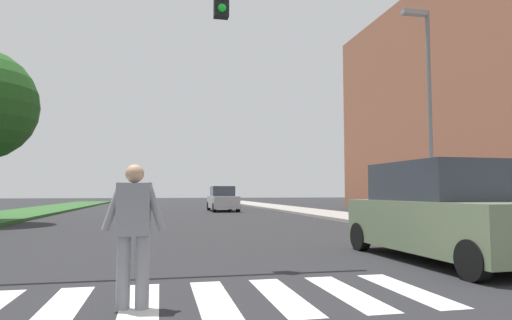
% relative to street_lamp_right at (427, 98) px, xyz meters
% --- Properties ---
extents(ground_plane, '(140.00, 140.00, 0.00)m').
position_rel_street_lamp_right_xyz_m(ground_plane, '(-8.24, 15.95, -4.59)').
color(ground_plane, '#262628').
extents(crosswalk, '(5.85, 2.20, 0.01)m').
position_rel_street_lamp_right_xyz_m(crosswalk, '(-8.24, -7.71, -4.59)').
color(crosswalk, silver).
rests_on(crosswalk, ground_plane).
extents(median_strip, '(4.04, 64.00, 0.15)m').
position_rel_street_lamp_right_xyz_m(median_strip, '(-16.96, 13.95, -4.52)').
color(median_strip, '#2D5B28').
rests_on(median_strip, ground_plane).
extents(sidewalk_right, '(3.00, 64.00, 0.15)m').
position_rel_street_lamp_right_xyz_m(sidewalk_right, '(0.60, 13.95, -4.52)').
color(sidewalk_right, '#9E9991').
rests_on(sidewalk_right, ground_plane).
extents(street_lamp_right, '(1.02, 0.24, 7.50)m').
position_rel_street_lamp_right_xyz_m(street_lamp_right, '(0.00, 0.00, 0.00)').
color(street_lamp_right, slate).
rests_on(street_lamp_right, sidewalk_right).
extents(pedestrian_performer, '(0.75, 0.28, 1.69)m').
position_rel_street_lamp_right_xyz_m(pedestrian_performer, '(-9.22, -7.98, -3.66)').
color(pedestrian_performer, gray).
rests_on(pedestrian_performer, ground_plane).
extents(suv_crossing, '(2.07, 4.65, 1.97)m').
position_rel_street_lamp_right_xyz_m(suv_crossing, '(-3.41, -5.51, -3.66)').
color(suv_crossing, gray).
rests_on(suv_crossing, ground_plane).
extents(sedan_midblock, '(1.82, 4.29, 1.75)m').
position_rel_street_lamp_right_xyz_m(sedan_midblock, '(-4.61, 17.65, -3.79)').
color(sedan_midblock, '#B7B7BC').
rests_on(sedan_midblock, ground_plane).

